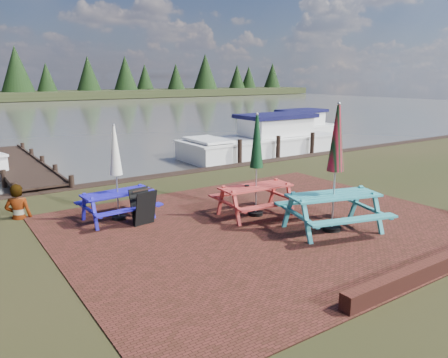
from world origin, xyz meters
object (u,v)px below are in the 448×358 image
at_px(picnic_table_blue, 117,188).
at_px(boat_far, 294,130).
at_px(picnic_table_teal, 334,188).
at_px(boat_near, 263,142).
at_px(jetty, 18,164).
at_px(person, 15,185).
at_px(chalkboard, 143,207).
at_px(picnic_table_red, 256,181).

height_order(picnic_table_blue, boat_far, picnic_table_blue).
bearing_deg(picnic_table_teal, boat_near, 74.38).
distance_m(picnic_table_teal, jetty, 12.25).
relative_size(boat_near, boat_far, 1.23).
relative_size(picnic_table_teal, person, 1.65).
relative_size(boat_near, person, 4.46).
relative_size(picnic_table_blue, boat_far, 0.37).
height_order(chalkboard, person, person).
bearing_deg(picnic_table_teal, picnic_table_red, 126.70).
xyz_separation_m(boat_near, boat_far, (4.63, 2.93, -0.05)).
xyz_separation_m(chalkboard, boat_far, (13.31, 9.30, -0.07)).
bearing_deg(picnic_table_red, picnic_table_blue, 155.99).
bearing_deg(picnic_table_blue, picnic_table_teal, -46.37).
distance_m(picnic_table_blue, person, 2.42).
distance_m(chalkboard, person, 3.13).
relative_size(picnic_table_red, chalkboard, 2.98).
xyz_separation_m(picnic_table_red, jetty, (-3.77, 9.57, -0.75)).
bearing_deg(boat_near, boat_far, -57.50).
distance_m(picnic_table_red, person, 5.69).
relative_size(picnic_table_teal, picnic_table_red, 1.12).
height_order(jetty, person, person).
xyz_separation_m(picnic_table_red, picnic_table_blue, (-2.89, 1.56, -0.08)).
xyz_separation_m(chalkboard, person, (-2.31, 2.07, 0.41)).
xyz_separation_m(picnic_table_red, chalkboard, (-2.54, 0.92, -0.44)).
bearing_deg(person, boat_far, -130.39).
xyz_separation_m(picnic_table_blue, person, (-1.95, 1.43, 0.05)).
distance_m(picnic_table_blue, chalkboard, 0.82).
xyz_separation_m(picnic_table_teal, chalkboard, (-3.25, 2.72, -0.54)).
bearing_deg(boat_far, jetty, 88.15).
height_order(boat_near, person, person).
xyz_separation_m(picnic_table_teal, boat_near, (5.43, 9.09, -0.57)).
bearing_deg(picnic_table_red, person, 152.68).
relative_size(picnic_table_teal, boat_far, 0.46).
height_order(picnic_table_red, person, picnic_table_red).
bearing_deg(boat_far, person, 110.42).
height_order(picnic_table_teal, picnic_table_red, picnic_table_teal).
distance_m(picnic_table_teal, boat_near, 10.60).
xyz_separation_m(chalkboard, boat_near, (8.67, 6.37, -0.02)).
distance_m(picnic_table_blue, jetty, 8.08).
xyz_separation_m(picnic_table_blue, boat_far, (13.66, 8.66, -0.43)).
bearing_deg(picnic_table_red, chalkboard, 164.51).
bearing_deg(person, picnic_table_red, 173.09).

